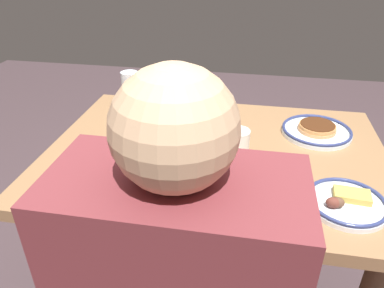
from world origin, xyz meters
TOP-DOWN VIEW (x-y plane):
  - dining_table at (0.00, 0.00)m, footprint 1.12×0.81m
  - plate_near_main at (-0.34, -0.18)m, footprint 0.25×0.25m
  - plate_center_pancakes at (0.14, -0.10)m, footprint 0.26×0.26m
  - plate_far_companion at (-0.37, 0.23)m, footprint 0.21×0.21m
  - coffee_mug at (-0.07, 0.01)m, footprint 0.08×0.11m
  - drinking_glass at (0.40, -0.33)m, footprint 0.07×0.07m
  - cell_phone at (0.05, 0.12)m, footprint 0.16×0.12m
  - fork_near at (-0.16, 0.32)m, footprint 0.18×0.10m
  - butter_knife at (-0.17, 0.14)m, footprint 0.21×0.08m

SIDE VIEW (x-z plane):
  - dining_table at x=0.00m, z-range 0.27..1.01m
  - butter_knife at x=-0.17m, z-range 0.74..0.75m
  - fork_near at x=-0.16m, z-range 0.74..0.75m
  - cell_phone at x=0.05m, z-range 0.74..0.75m
  - plate_center_pancakes at x=0.14m, z-range 0.74..0.78m
  - plate_far_companion at x=-0.37m, z-range 0.74..0.78m
  - plate_near_main at x=-0.34m, z-range 0.74..0.78m
  - coffee_mug at x=-0.07m, z-range 0.74..0.83m
  - drinking_glass at x=0.40m, z-range 0.74..0.87m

